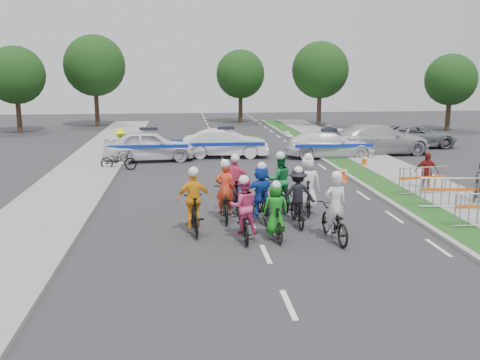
{
  "coord_description": "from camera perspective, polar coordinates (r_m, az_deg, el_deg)",
  "views": [
    {
      "loc": [
        -2.02,
        -12.78,
        4.62
      ],
      "look_at": [
        -0.23,
        4.04,
        1.1
      ],
      "focal_mm": 40.0,
      "sensor_mm": 36.0,
      "label": 1
    }
  ],
  "objects": [
    {
      "name": "rider_4",
      "position": [
        16.13,
        6.12,
        -2.35
      ],
      "size": [
        1.01,
        1.78,
        1.82
      ],
      "rotation": [
        0.0,
        0.0,
        3.14
      ],
      "color": "black",
      "rests_on": "ground"
    },
    {
      "name": "tree_1",
      "position": [
        44.18,
        8.55,
        11.51
      ],
      "size": [
        4.55,
        4.55,
        6.82
      ],
      "color": "#382619",
      "rests_on": "ground"
    },
    {
      "name": "rider_7",
      "position": [
        17.46,
        7.17,
        -1.07
      ],
      "size": [
        0.9,
        1.95,
        2.0
      ],
      "rotation": [
        0.0,
        0.0,
        3.02
      ],
      "color": "black",
      "rests_on": "ground"
    },
    {
      "name": "police_car_2",
      "position": [
        28.79,
        9.52,
        3.74
      ],
      "size": [
        4.9,
        2.31,
        1.38
      ],
      "primitive_type": "imported",
      "rotation": [
        0.0,
        0.0,
        1.49
      ],
      "color": "white",
      "rests_on": "ground"
    },
    {
      "name": "curb_right",
      "position": [
        19.69,
        15.32,
        -2.06
      ],
      "size": [
        0.2,
        60.0,
        0.12
      ],
      "primitive_type": "cube",
      "color": "gray",
      "rests_on": "ground"
    },
    {
      "name": "tree_2",
      "position": [
        43.65,
        21.57,
        9.91
      ],
      "size": [
        3.85,
        3.85,
        5.77
      ],
      "color": "#382619",
      "rests_on": "ground"
    },
    {
      "name": "rider_8",
      "position": [
        17.8,
        4.23,
        -0.89
      ],
      "size": [
        0.89,
        2.01,
        1.99
      ],
      "rotation": [
        0.0,
        0.0,
        3.25
      ],
      "color": "black",
      "rests_on": "ground"
    },
    {
      "name": "tree_3",
      "position": [
        45.33,
        -15.25,
        11.68
      ],
      "size": [
        4.9,
        4.9,
        7.35
      ],
      "color": "#382619",
      "rests_on": "ground"
    },
    {
      "name": "barrier_2",
      "position": [
        20.75,
        18.91,
        -0.17
      ],
      "size": [
        2.05,
        0.76,
        1.12
      ],
      "primitive_type": null,
      "rotation": [
        0.0,
        0.0,
        0.13
      ],
      "color": "#A5A8AD",
      "rests_on": "ground"
    },
    {
      "name": "sidewalk_right",
      "position": [
        20.72,
        21.77,
        -1.8
      ],
      "size": [
        2.4,
        60.0,
        0.13
      ],
      "primitive_type": "cube",
      "color": "gray",
      "rests_on": "ground"
    },
    {
      "name": "tree_4",
      "position": [
        47.05,
        0.05,
        11.22
      ],
      "size": [
        4.2,
        4.2,
        6.3
      ],
      "color": "#382619",
      "rests_on": "ground"
    },
    {
      "name": "cone_1",
      "position": [
        26.31,
        13.14,
        2.08
      ],
      "size": [
        0.4,
        0.4,
        0.7
      ],
      "color": "#F24C0C",
      "rests_on": "ground"
    },
    {
      "name": "rider_2",
      "position": [
        14.66,
        0.38,
        -3.83
      ],
      "size": [
        0.77,
        1.8,
        1.83
      ],
      "rotation": [
        0.0,
        0.0,
        3.15
      ],
      "color": "black",
      "rests_on": "ground"
    },
    {
      "name": "civilian_suv",
      "position": [
        33.76,
        18.17,
        4.47
      ],
      "size": [
        5.12,
        2.7,
        1.37
      ],
      "primitive_type": "imported",
      "rotation": [
        0.0,
        0.0,
        1.66
      ],
      "color": "slate",
      "rests_on": "ground"
    },
    {
      "name": "rider_1",
      "position": [
        14.71,
        3.78,
        -3.89
      ],
      "size": [
        0.74,
        1.63,
        1.68
      ],
      "rotation": [
        0.0,
        0.0,
        3.22
      ],
      "color": "black",
      "rests_on": "ground"
    },
    {
      "name": "rider_6",
      "position": [
        16.61,
        -1.61,
        -2.13
      ],
      "size": [
        0.71,
        1.91,
        1.93
      ],
      "rotation": [
        0.0,
        0.0,
        3.12
      ],
      "color": "black",
      "rests_on": "ground"
    },
    {
      "name": "marshal_hiviz",
      "position": [
        27.7,
        -12.56,
        3.63
      ],
      "size": [
        1.21,
        0.89,
        1.69
      ],
      "primitive_type": "imported",
      "rotation": [
        0.0,
        0.0,
        2.88
      ],
      "color": "#EDFF0D",
      "rests_on": "ground"
    },
    {
      "name": "rider_3",
      "position": [
        15.28,
        -4.92,
        -2.97
      ],
      "size": [
        1.01,
        1.89,
        1.95
      ],
      "rotation": [
        0.0,
        0.0,
        3.22
      ],
      "color": "black",
      "rests_on": "ground"
    },
    {
      "name": "ground",
      "position": [
        13.74,
        2.76,
        -7.9
      ],
      "size": [
        90.0,
        90.0,
        0.0
      ],
      "primitive_type": "plane",
      "color": "#28282B",
      "rests_on": "ground"
    },
    {
      "name": "cone_0",
      "position": [
        22.78,
        10.97,
        0.7
      ],
      "size": [
        0.4,
        0.4,
        0.7
      ],
      "color": "#F24C0C",
      "rests_on": "ground"
    },
    {
      "name": "grass_strip",
      "position": [
        19.95,
        17.19,
        -2.01
      ],
      "size": [
        1.2,
        60.0,
        0.11
      ],
      "primitive_type": "cube",
      "color": "#203E14",
      "rests_on": "ground"
    },
    {
      "name": "police_car_1",
      "position": [
        28.55,
        -1.53,
        3.94
      ],
      "size": [
        4.61,
        1.93,
        1.48
      ],
      "primitive_type": "imported",
      "rotation": [
        0.0,
        0.0,
        1.49
      ],
      "color": "white",
      "rests_on": "ground"
    },
    {
      "name": "rider_5",
      "position": [
        16.38,
        2.27,
        -1.78
      ],
      "size": [
        1.55,
        1.85,
        1.88
      ],
      "rotation": [
        0.0,
        0.0,
        3.31
      ],
      "color": "black",
      "rests_on": "ground"
    },
    {
      "name": "tree_0",
      "position": [
        42.51,
        -22.83,
        10.26
      ],
      "size": [
        4.2,
        4.2,
        6.3
      ],
      "color": "#382619",
      "rests_on": "ground"
    },
    {
      "name": "parked_bike",
      "position": [
        25.58,
        -12.82,
        2.08
      ],
      "size": [
        1.82,
        0.96,
        0.91
      ],
      "primitive_type": "imported",
      "rotation": [
        0.0,
        0.0,
        1.36
      ],
      "color": "black",
      "rests_on": "ground"
    },
    {
      "name": "sidewalk_left",
      "position": [
        18.9,
        -19.62,
        -2.89
      ],
      "size": [
        3.0,
        60.0,
        0.13
      ],
      "primitive_type": "cube",
      "color": "gray",
      "rests_on": "ground"
    },
    {
      "name": "civilian_sedan",
      "position": [
        30.52,
        14.6,
        4.23
      ],
      "size": [
        5.84,
        2.73,
        1.65
      ],
      "primitive_type": "imported",
      "rotation": [
        0.0,
        0.0,
        1.65
      ],
      "color": "#ACACB1",
      "rests_on": "ground"
    },
    {
      "name": "police_car_0",
      "position": [
        27.74,
        -9.66,
        3.65
      ],
      "size": [
        4.8,
        2.31,
        1.58
      ],
      "primitive_type": "imported",
      "rotation": [
        0.0,
        0.0,
        1.67
      ],
      "color": "white",
      "rests_on": "ground"
    },
    {
      "name": "rider_9",
      "position": [
        17.54,
        -0.53,
        -1.02
      ],
      "size": [
        0.99,
        1.87,
        1.94
      ],
      "rotation": [
        0.0,
        0.0,
        3.2
      ],
      "color": "black",
      "rests_on": "ground"
    },
    {
      "name": "rider_0",
      "position": [
        14.81,
        10.04,
        -3.98
      ],
      "size": [
        0.82,
        1.98,
        1.97
      ],
      "rotation": [
        0.0,
        0.0,
        3.22
      ],
      "color": "black",
      "rests_on": "ground"
    },
    {
      "name": "barrier_1",
      "position": [
        18.99,
        21.44,
        -1.42
      ],
      "size": [
        2.04,
        0.73,
        1.12
      ],
      "primitive_type": null,
      "rotation": [
        0.0,
        0.0,
        -0.12
      ],
      "color": "#A5A8AD",
      "rests_on": "ground"
    },
    {
      "name": "spectator_2",
      "position": [
        21.58,
        19.27,
        0.8
      ],
      "size": [
        0.96,
        0.56,
        1.53
      ],
      "primitive_type": "imported",
      "rotation": [
        0.0,
        0.0,
        -0.22
      ],
      "color": "maroon",
      "rests_on": "ground"
    }
  ]
}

